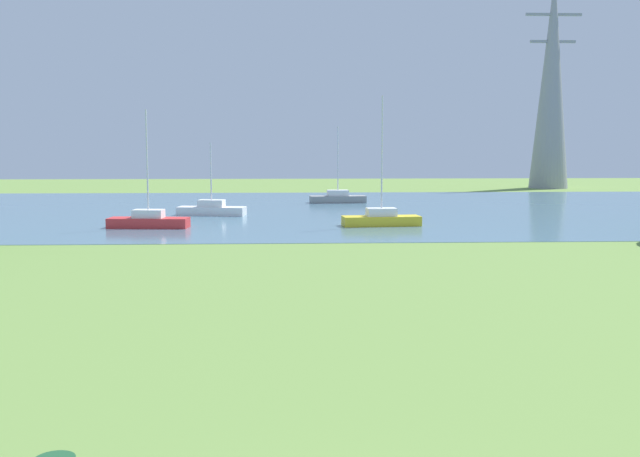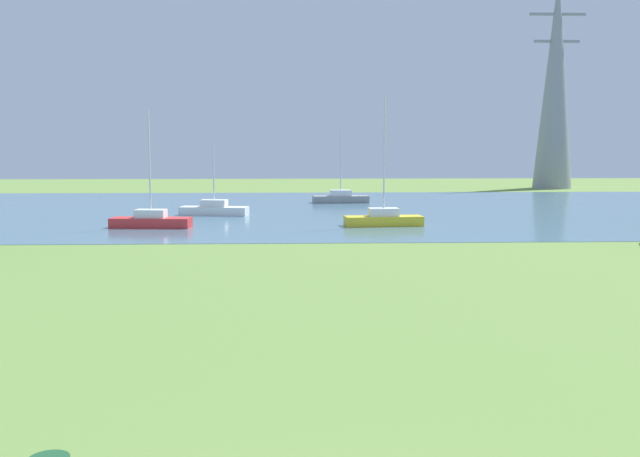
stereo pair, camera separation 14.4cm
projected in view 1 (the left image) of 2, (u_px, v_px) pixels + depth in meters
ground_plane at (306, 270)px, 29.76m from camera, size 160.00×160.00×0.00m
water_surface at (296, 209)px, 57.55m from camera, size 140.00×40.00×0.02m
sailboat_yellow at (381, 218)px, 45.80m from camera, size 4.91×1.92×7.97m
sailboat_red at (149, 220)px, 44.73m from camera, size 4.91×1.89×7.09m
sailboat_gray at (338, 198)px, 63.90m from camera, size 4.90×1.85×6.55m
sailboat_white at (212, 209)px, 52.63m from camera, size 4.98×2.24×5.17m
electricity_pylon at (552, 81)px, 84.40m from camera, size 6.40×4.40×24.58m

